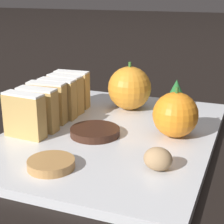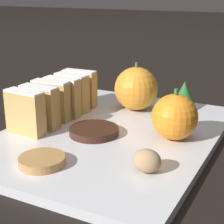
{
  "view_description": "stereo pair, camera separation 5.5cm",
  "coord_description": "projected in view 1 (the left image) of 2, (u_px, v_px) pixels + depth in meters",
  "views": [
    {
      "loc": [
        0.19,
        -0.48,
        0.22
      ],
      "look_at": [
        0.0,
        0.0,
        0.04
      ],
      "focal_mm": 60.0,
      "sensor_mm": 36.0,
      "label": 1
    },
    {
      "loc": [
        0.24,
        -0.46,
        0.22
      ],
      "look_at": [
        0.0,
        0.0,
        0.04
      ],
      "focal_mm": 60.0,
      "sensor_mm": 36.0,
      "label": 2
    }
  ],
  "objects": [
    {
      "name": "ground_plane",
      "position": [
        112.0,
        139.0,
        0.56
      ],
      "size": [
        6.0,
        6.0,
        0.0
      ],
      "primitive_type": "plane",
      "color": "black"
    },
    {
      "name": "serving_platter",
      "position": [
        112.0,
        135.0,
        0.56
      ],
      "size": [
        0.29,
        0.39,
        0.01
      ],
      "color": "silver",
      "rests_on": "ground_plane"
    },
    {
      "name": "stollen_slice_front",
      "position": [
        24.0,
        115.0,
        0.52
      ],
      "size": [
        0.06,
        0.03,
        0.06
      ],
      "color": "tan",
      "rests_on": "serving_platter"
    },
    {
      "name": "stollen_slice_second",
      "position": [
        37.0,
        109.0,
        0.55
      ],
      "size": [
        0.06,
        0.02,
        0.06
      ],
      "color": "tan",
      "rests_on": "serving_platter"
    },
    {
      "name": "stollen_slice_third",
      "position": [
        45.0,
        103.0,
        0.58
      ],
      "size": [
        0.06,
        0.03,
        0.06
      ],
      "color": "tan",
      "rests_on": "serving_platter"
    },
    {
      "name": "stollen_slice_fourth",
      "position": [
        57.0,
        99.0,
        0.6
      ],
      "size": [
        0.06,
        0.02,
        0.06
      ],
      "color": "tan",
      "rests_on": "serving_platter"
    },
    {
      "name": "stollen_slice_fifth",
      "position": [
        65.0,
        94.0,
        0.63
      ],
      "size": [
        0.06,
        0.03,
        0.06
      ],
      "color": "tan",
      "rests_on": "serving_platter"
    },
    {
      "name": "stollen_slice_sixth",
      "position": [
        72.0,
        89.0,
        0.66
      ],
      "size": [
        0.06,
        0.02,
        0.06
      ],
      "color": "tan",
      "rests_on": "serving_platter"
    },
    {
      "name": "orange_near",
      "position": [
        175.0,
        115.0,
        0.53
      ],
      "size": [
        0.06,
        0.06,
        0.07
      ],
      "color": "orange",
      "rests_on": "serving_platter"
    },
    {
      "name": "orange_far",
      "position": [
        130.0,
        88.0,
        0.65
      ],
      "size": [
        0.07,
        0.07,
        0.08
      ],
      "color": "orange",
      "rests_on": "serving_platter"
    },
    {
      "name": "walnut",
      "position": [
        158.0,
        159.0,
        0.43
      ],
      "size": [
        0.03,
        0.03,
        0.03
      ],
      "color": "tan",
      "rests_on": "serving_platter"
    },
    {
      "name": "chocolate_cookie",
      "position": [
        95.0,
        132.0,
        0.54
      ],
      "size": [
        0.07,
        0.07,
        0.01
      ],
      "color": "#381E14",
      "rests_on": "serving_platter"
    },
    {
      "name": "gingerbread_cookie",
      "position": [
        51.0,
        164.0,
        0.44
      ],
      "size": [
        0.06,
        0.06,
        0.01
      ],
      "color": "#B27F47",
      "rests_on": "serving_platter"
    },
    {
      "name": "evergreen_sprig",
      "position": [
        176.0,
        93.0,
        0.66
      ],
      "size": [
        0.05,
        0.05,
        0.05
      ],
      "color": "#23662D",
      "rests_on": "serving_platter"
    }
  ]
}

